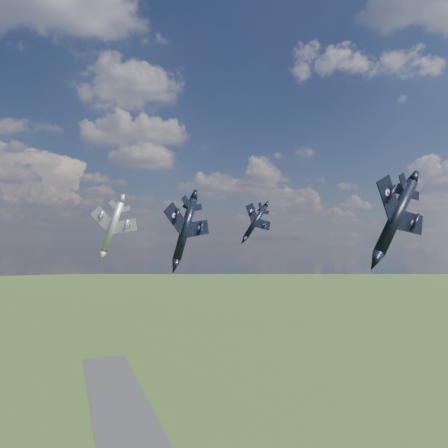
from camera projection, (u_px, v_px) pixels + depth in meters
name	position (u px, v px, depth m)	size (l,w,h in m)	color
jet_lead_navy	(185.00, 229.00, 68.80)	(10.07, 14.05, 2.91)	black
jet_right_navy	(396.00, 217.00, 54.23)	(11.05, 15.41, 3.19)	black
jet_high_navy	(255.00, 222.00, 100.49)	(9.07, 12.65, 2.62)	black
jet_left_silver	(112.00, 227.00, 87.61)	(10.32, 14.38, 2.98)	#91949A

